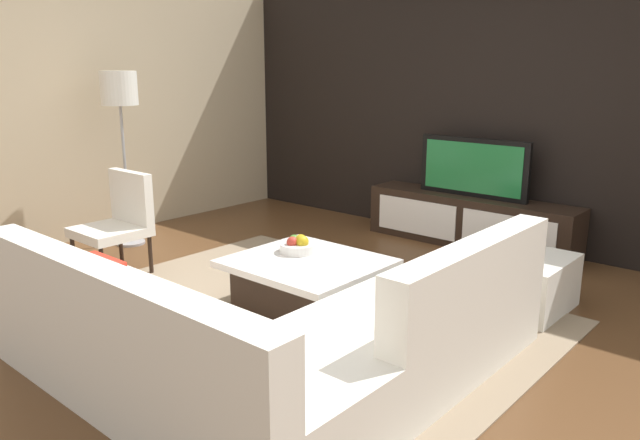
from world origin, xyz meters
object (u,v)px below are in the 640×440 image
coffee_table (307,283)px  ottoman (517,281)px  sectional_couch (275,340)px  media_console (470,221)px  fruit_bowl (298,245)px  television (473,167)px  floor_lamp (120,98)px  accent_chair_near (120,217)px

coffee_table → ottoman: ottoman is taller
sectional_couch → media_console: bearing=99.2°
coffee_table → fruit_bowl: bearing=151.2°
media_console → television: size_ratio=1.88×
coffee_table → ottoman: bearing=43.2°
floor_lamp → accent_chair_near: bearing=-36.0°
television → fruit_bowl: television is taller
fruit_bowl → coffee_table: bearing=-28.8°
accent_chair_near → fruit_bowl: accent_chair_near is taller
media_console → ottoman: size_ratio=3.04×
coffee_table → floor_lamp: 2.79m
sectional_couch → fruit_bowl: 1.32m
floor_lamp → fruit_bowl: bearing=0.1°
ottoman → sectional_couch: bearing=-104.3°
television → coffee_table: bearing=-92.5°
ottoman → media_console: bearing=130.0°
accent_chair_near → sectional_couch: bearing=-17.2°
floor_lamp → ottoman: (3.63, 0.97, -1.25)m
television → accent_chair_near: size_ratio=1.30×
media_console → sectional_couch: sectional_couch is taller
coffee_table → floor_lamp: size_ratio=0.61×
sectional_couch → ottoman: bearing=75.7°
accent_chair_near → floor_lamp: (-0.71, 0.52, 0.96)m
sectional_couch → fruit_bowl: (-0.80, 1.04, 0.15)m
fruit_bowl → ottoman: bearing=36.3°
media_console → coffee_table: size_ratio=2.04×
accent_chair_near → fruit_bowl: size_ratio=3.11×
television → media_console: bearing=-90.0°
media_console → floor_lamp: floor_lamp is taller
media_console → floor_lamp: (-2.60, -2.20, 1.20)m
media_console → floor_lamp: size_ratio=1.25×
coffee_table → fruit_bowl: fruit_bowl is taller
floor_lamp → television: bearing=40.3°
coffee_table → accent_chair_near: 1.85m
media_console → television: bearing=90.0°
floor_lamp → fruit_bowl: (2.32, 0.00, -1.02)m
floor_lamp → media_console: bearing=40.3°
sectional_couch → coffee_table: bearing=123.4°
sectional_couch → accent_chair_near: bearing=167.8°
coffee_table → accent_chair_near: accent_chair_near is taller
media_console → fruit_bowl: bearing=-97.2°
ottoman → fruit_bowl: bearing=-143.7°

